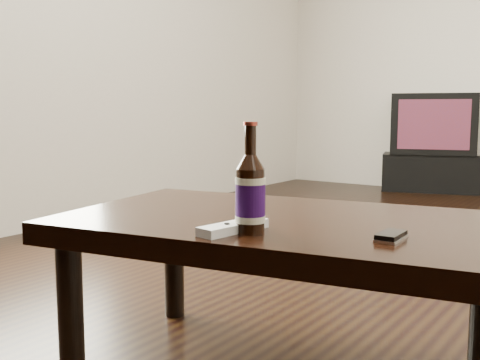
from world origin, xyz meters
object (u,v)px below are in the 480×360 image
Objects in this scene: phone at (391,236)px; remote at (233,227)px; tv at (433,124)px; tv_stand at (431,172)px; coffee_table at (284,239)px; beer_bottle at (250,194)px.

remote reaches higher than phone.
tv is 4.22m from remote.
coffee_table reaches higher than tv_stand.
tv is at bearing 109.05° from remote.
beer_bottle reaches higher than phone.
phone is (0.30, 0.12, -0.08)m from beer_bottle.
phone is at bearing -15.01° from coffee_table.
tv_stand is 1.03× the size of tv.
phone is at bearing -92.32° from tv.
remote is at bearing -97.23° from tv_stand.
beer_bottle is (0.81, -4.13, 0.37)m from tv_stand.
tv is 3.18× the size of beer_bottle.
remote reaches higher than tv_stand.
remote is at bearing -91.25° from coffee_table.
beer_bottle reaches higher than remote.
coffee_table is at bearing 163.39° from phone.
phone reaches higher than tv_stand.
beer_bottle is at bearing -96.69° from tv.
beer_bottle is at bearing -96.69° from tv_stand.
tv is 8.62× the size of phone.
phone is 0.48× the size of remote.
beer_bottle is at bearing 32.97° from remote.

